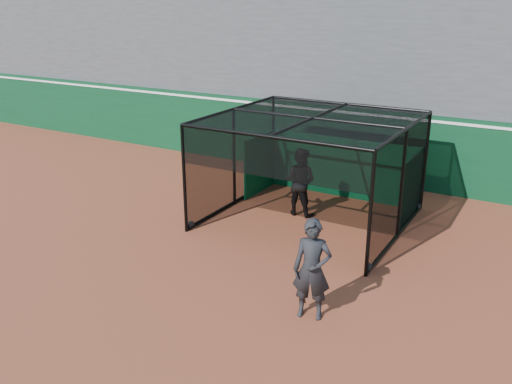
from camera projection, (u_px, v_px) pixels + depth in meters
The scene contains 6 objects.
ground at pixel (197, 270), 12.60m from camera, with size 120.00×120.00×0.00m, color brown.
outfield_wall at pixel (338, 140), 19.11m from camera, with size 50.00×0.50×2.50m.
grandstand at pixel (378, 40), 21.13m from camera, with size 50.00×7.85×8.95m.
batting_cage at pixel (311, 170), 15.07m from camera, with size 5.17×5.00×2.95m.
batter at pixel (300, 181), 15.63m from camera, with size 0.97×0.76×2.00m, color black.
on_deck_player at pixel (312, 270), 10.44m from camera, with size 0.85×0.67×2.06m.
Camera 1 is at (6.84, -9.07, 5.91)m, focal length 38.00 mm.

